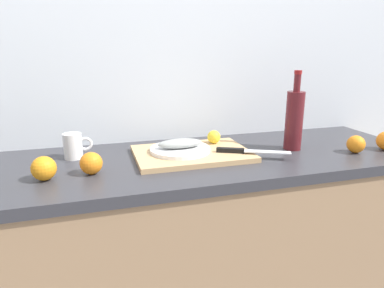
{
  "coord_description": "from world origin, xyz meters",
  "views": [
    {
      "loc": [
        -0.34,
        -1.23,
        1.32
      ],
      "look_at": [
        0.03,
        0.02,
        0.95
      ],
      "focal_mm": 31.66,
      "sensor_mm": 36.0,
      "label": 1
    }
  ],
  "objects_px": {
    "cutting_board": "(192,154)",
    "white_plate": "(180,149)",
    "chef_knife": "(244,151)",
    "fish_fillet": "(180,143)",
    "wine_bottle": "(294,119)",
    "lemon_0": "(214,137)",
    "coffee_mug_0": "(74,146)"
  },
  "relations": [
    {
      "from": "fish_fillet",
      "to": "lemon_0",
      "type": "distance_m",
      "value": 0.19
    },
    {
      "from": "chef_knife",
      "to": "white_plate",
      "type": "bearing_deg",
      "value": -176.42
    },
    {
      "from": "chef_knife",
      "to": "coffee_mug_0",
      "type": "distance_m",
      "value": 0.67
    },
    {
      "from": "fish_fillet",
      "to": "wine_bottle",
      "type": "relative_size",
      "value": 0.54
    },
    {
      "from": "white_plate",
      "to": "wine_bottle",
      "type": "xyz_separation_m",
      "value": [
        0.49,
        -0.04,
        0.1
      ]
    },
    {
      "from": "coffee_mug_0",
      "to": "wine_bottle",
      "type": "bearing_deg",
      "value": -8.17
    },
    {
      "from": "cutting_board",
      "to": "lemon_0",
      "type": "height_order",
      "value": "lemon_0"
    },
    {
      "from": "lemon_0",
      "to": "white_plate",
      "type": "bearing_deg",
      "value": -156.04
    },
    {
      "from": "lemon_0",
      "to": "coffee_mug_0",
      "type": "bearing_deg",
      "value": 178.6
    },
    {
      "from": "cutting_board",
      "to": "lemon_0",
      "type": "relative_size",
      "value": 8.0
    },
    {
      "from": "cutting_board",
      "to": "white_plate",
      "type": "relative_size",
      "value": 1.89
    },
    {
      "from": "fish_fillet",
      "to": "wine_bottle",
      "type": "height_order",
      "value": "wine_bottle"
    },
    {
      "from": "white_plate",
      "to": "chef_knife",
      "type": "xyz_separation_m",
      "value": [
        0.24,
        -0.09,
        0.0
      ]
    },
    {
      "from": "wine_bottle",
      "to": "coffee_mug_0",
      "type": "height_order",
      "value": "wine_bottle"
    },
    {
      "from": "fish_fillet",
      "to": "lemon_0",
      "type": "relative_size",
      "value": 3.17
    },
    {
      "from": "chef_knife",
      "to": "fish_fillet",
      "type": "bearing_deg",
      "value": -176.42
    },
    {
      "from": "coffee_mug_0",
      "to": "chef_knife",
      "type": "bearing_deg",
      "value": -15.99
    },
    {
      "from": "cutting_board",
      "to": "lemon_0",
      "type": "bearing_deg",
      "value": 35.12
    },
    {
      "from": "cutting_board",
      "to": "chef_knife",
      "type": "bearing_deg",
      "value": -23.5
    },
    {
      "from": "white_plate",
      "to": "coffee_mug_0",
      "type": "bearing_deg",
      "value": 167.53
    },
    {
      "from": "cutting_board",
      "to": "wine_bottle",
      "type": "bearing_deg",
      "value": -3.44
    },
    {
      "from": "cutting_board",
      "to": "fish_fillet",
      "type": "height_order",
      "value": "fish_fillet"
    },
    {
      "from": "white_plate",
      "to": "chef_knife",
      "type": "height_order",
      "value": "chef_knife"
    },
    {
      "from": "lemon_0",
      "to": "wine_bottle",
      "type": "height_order",
      "value": "wine_bottle"
    },
    {
      "from": "lemon_0",
      "to": "cutting_board",
      "type": "bearing_deg",
      "value": -144.88
    },
    {
      "from": "white_plate",
      "to": "lemon_0",
      "type": "height_order",
      "value": "lemon_0"
    },
    {
      "from": "fish_fillet",
      "to": "coffee_mug_0",
      "type": "distance_m",
      "value": 0.42
    },
    {
      "from": "lemon_0",
      "to": "fish_fillet",
      "type": "bearing_deg",
      "value": -156.04
    },
    {
      "from": "chef_knife",
      "to": "cutting_board",
      "type": "bearing_deg",
      "value": -178.12
    },
    {
      "from": "cutting_board",
      "to": "wine_bottle",
      "type": "xyz_separation_m",
      "value": [
        0.44,
        -0.03,
        0.12
      ]
    },
    {
      "from": "chef_knife",
      "to": "coffee_mug_0",
      "type": "relative_size",
      "value": 2.46
    },
    {
      "from": "white_plate",
      "to": "wine_bottle",
      "type": "bearing_deg",
      "value": -4.5
    }
  ]
}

